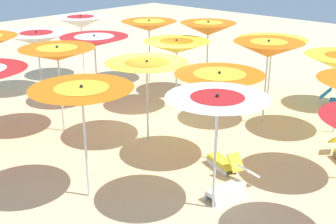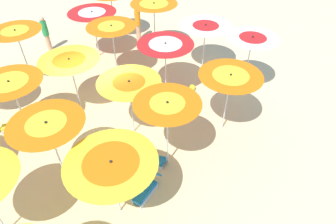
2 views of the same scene
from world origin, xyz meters
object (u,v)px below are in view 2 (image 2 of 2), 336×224
(beach_umbrella_5, at_px, (154,8))
(lounger_5, at_px, (148,157))
(beach_umbrella_6, at_px, (112,30))
(beach_umbrella_7, at_px, (70,63))
(beach_umbrella_16, at_px, (230,80))
(beach_ball, at_px, (192,87))
(beach_umbrella_11, at_px, (165,47))
(lounger_1, at_px, (147,189))
(beach_umbrella_2, at_px, (16,35))
(lounger_2, at_px, (11,126))
(beach_umbrella_10, at_px, (205,30))
(beachgoer_0, at_px, (46,33))
(beach_umbrella_18, at_px, (112,168))
(beach_umbrella_17, at_px, (167,109))
(beach_umbrella_1, at_px, (93,16))
(beach_umbrella_8, at_px, (10,85))
(beach_umbrella_12, at_px, (129,86))
(beach_umbrella_13, at_px, (48,129))
(beachgoer_1, at_px, (138,23))

(beach_umbrella_5, xyz_separation_m, lounger_5, (-3.87, -6.03, -2.10))
(beach_umbrella_6, height_order, beach_umbrella_7, beach_umbrella_6)
(beach_umbrella_16, xyz_separation_m, beach_ball, (0.45, 2.48, -2.01))
(beach_umbrella_11, xyz_separation_m, lounger_1, (-3.17, -3.95, -1.89))
(beach_umbrella_6, xyz_separation_m, lounger_1, (-1.96, -6.14, -2.03))
(beach_umbrella_2, height_order, beach_umbrella_7, beach_umbrella_2)
(lounger_2, bearing_deg, beach_umbrella_16, -11.42)
(beach_umbrella_10, height_order, beachgoer_0, beach_umbrella_10)
(beach_ball, bearing_deg, beach_umbrella_5, 84.56)
(beach_umbrella_7, xyz_separation_m, lounger_2, (-2.56, 0.03, -1.82))
(lounger_1, relative_size, beach_ball, 4.47)
(beach_umbrella_18, height_order, lounger_2, beach_umbrella_18)
(beach_umbrella_16, relative_size, beach_umbrella_17, 0.92)
(beach_umbrella_17, height_order, lounger_1, beach_umbrella_17)
(beach_umbrella_5, height_order, beach_umbrella_11, beach_umbrella_5)
(beach_umbrella_2, xyz_separation_m, beachgoer_0, (1.46, 2.38, -1.29))
(beach_umbrella_1, distance_m, beach_umbrella_18, 8.87)
(beach_umbrella_6, xyz_separation_m, beachgoer_0, (-1.90, 4.08, -1.31))
(beach_umbrella_1, distance_m, beach_umbrella_8, 5.64)
(beach_umbrella_12, bearing_deg, beach_umbrella_1, 79.58)
(beach_umbrella_16, bearing_deg, beach_umbrella_12, 150.49)
(beach_umbrella_18, bearing_deg, beach_umbrella_17, 19.80)
(beach_umbrella_8, xyz_separation_m, lounger_5, (2.95, -3.57, -1.84))
(beach_umbrella_5, xyz_separation_m, beach_umbrella_18, (-5.44, -7.16, -0.38))
(beach_umbrella_18, bearing_deg, beach_umbrella_16, 12.45)
(beach_umbrella_10, distance_m, beach_umbrella_13, 7.97)
(lounger_1, relative_size, lounger_5, 0.97)
(lounger_5, bearing_deg, beachgoer_0, 147.38)
(beach_umbrella_12, relative_size, beach_ball, 8.58)
(beach_umbrella_13, height_order, beachgoer_0, beach_umbrella_13)
(beach_umbrella_11, relative_size, beach_umbrella_13, 0.92)
(beach_umbrella_1, relative_size, lounger_5, 1.88)
(beach_umbrella_5, bearing_deg, beach_umbrella_11, -113.43)
(beach_umbrella_1, relative_size, beach_umbrella_8, 1.02)
(beach_umbrella_17, height_order, lounger_5, beach_umbrella_17)
(beach_umbrella_8, relative_size, lounger_1, 1.91)
(beach_umbrella_8, relative_size, beachgoer_0, 1.28)
(beachgoer_0, bearing_deg, beach_umbrella_13, 148.57)
(beach_umbrella_17, bearing_deg, beach_umbrella_8, 131.12)
(lounger_1, xyz_separation_m, beach_ball, (4.17, 3.42, -0.07))
(beach_umbrella_1, height_order, beachgoer_0, beach_umbrella_1)
(beach_ball, bearing_deg, beach_umbrella_7, 160.98)
(beach_umbrella_12, height_order, beachgoer_1, beach_umbrella_12)
(beach_umbrella_7, xyz_separation_m, lounger_1, (0.24, -4.94, -1.82))
(beachgoer_1, bearing_deg, lounger_5, -2.36)
(beach_umbrella_8, relative_size, beach_umbrella_13, 0.90)
(beach_umbrella_6, distance_m, beach_umbrella_11, 2.51)
(lounger_1, bearing_deg, beach_umbrella_2, -105.74)
(beach_umbrella_5, xyz_separation_m, beach_umbrella_6, (-2.56, -0.93, -0.07))
(beach_umbrella_2, bearing_deg, beach_ball, -38.39)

